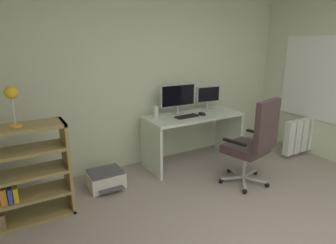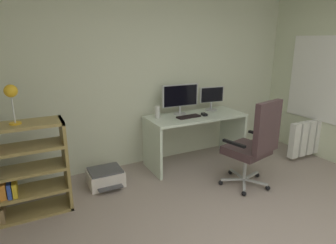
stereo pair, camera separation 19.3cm
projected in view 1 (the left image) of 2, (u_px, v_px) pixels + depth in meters
The scene contains 14 objects.
wall_back at pixel (148, 71), 4.12m from camera, with size 4.70×0.10×2.70m, color beige.
window_pane at pixel (318, 79), 4.40m from camera, with size 0.01×1.12×1.18m, color white.
window_frame at pixel (317, 79), 4.40m from camera, with size 0.02×1.20×1.26m, color white.
desk at pixel (193, 128), 4.22m from camera, with size 1.42×0.62×0.74m.
monitor_main at pixel (178, 96), 4.13m from camera, with size 0.56×0.18×0.43m.
monitor_secondary at pixel (208, 96), 4.40m from camera, with size 0.39×0.18×0.36m.
keyboard at pixel (187, 116), 4.03m from camera, with size 0.34×0.13×0.02m, color black.
computer_mouse at pixel (202, 114), 4.13m from camera, with size 0.06×0.10×0.03m, color black.
desktop_speaker at pixel (156, 112), 3.95m from camera, with size 0.07×0.07×0.17m, color silver.
office_chair at pixel (254, 141), 3.51m from camera, with size 0.63×0.66×1.12m.
bookshelf at pixel (15, 177), 2.83m from camera, with size 0.85×0.34×0.99m.
desk_lamp at pixel (12, 96), 2.64m from camera, with size 0.12×0.12×0.39m.
printer at pixel (106, 179), 3.61m from camera, with size 0.43×0.44×0.21m.
radiator at pixel (306, 134), 4.60m from camera, with size 0.95×0.10×0.53m.
Camera 1 is at (-1.86, -1.03, 1.79)m, focal length 30.82 mm.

